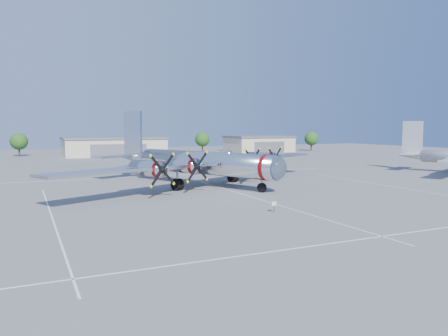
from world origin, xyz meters
name	(u,v)px	position (x,y,z in m)	size (l,w,h in m)	color
ground	(245,195)	(0.00, 0.00, 0.00)	(260.00, 260.00, 0.00)	#5A5A5D
parking_lines	(252,197)	(0.00, -1.75, 0.01)	(60.00, 50.08, 0.01)	silver
hangar_center	(114,146)	(0.00, 81.96, 2.71)	(28.60, 14.60, 5.40)	#B6B191
hangar_east	(259,144)	(48.00, 81.96, 2.71)	(20.60, 14.60, 5.40)	#B6B191
tree_west	(19,141)	(-25.00, 90.00, 4.22)	(4.80, 4.80, 6.64)	#382619
tree_east	(202,139)	(30.00, 88.00, 4.22)	(4.80, 4.80, 6.64)	#382619
tree_far_east	(311,139)	(68.00, 80.00, 4.22)	(4.80, 4.80, 6.64)	#382619
main_bomber_b29	(196,185)	(-1.86, 11.56, 0.00)	(48.64, 33.27, 10.76)	silver
info_placard	(274,205)	(-2.46, -10.59, 0.73)	(0.54, 0.16, 1.04)	black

